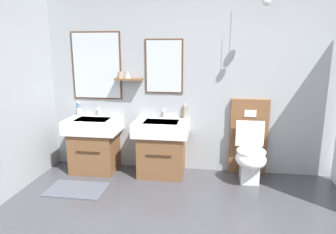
{
  "coord_description": "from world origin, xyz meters",
  "views": [
    {
      "loc": [
        -0.21,
        -1.88,
        1.64
      ],
      "look_at": [
        -0.73,
        1.75,
        0.8
      ],
      "focal_mm": 32.52,
      "sensor_mm": 36.0,
      "label": 1
    }
  ],
  "objects_px": {
    "soap_dispenser": "(185,112)",
    "toothbrush_cup": "(79,111)",
    "vanity_sink_right": "(162,146)",
    "toilet": "(249,150)",
    "vanity_sink_left": "(95,143)"
  },
  "relations": [
    {
      "from": "toothbrush_cup",
      "to": "vanity_sink_right",
      "type": "bearing_deg",
      "value": -8.81
    },
    {
      "from": "vanity_sink_left",
      "to": "toilet",
      "type": "relative_size",
      "value": 0.72
    },
    {
      "from": "vanity_sink_left",
      "to": "toilet",
      "type": "bearing_deg",
      "value": 0.64
    },
    {
      "from": "vanity_sink_left",
      "to": "toilet",
      "type": "distance_m",
      "value": 2.04
    },
    {
      "from": "toothbrush_cup",
      "to": "soap_dispenser",
      "type": "xyz_separation_m",
      "value": [
        1.47,
        0.01,
        0.03
      ]
    },
    {
      "from": "vanity_sink_right",
      "to": "toilet",
      "type": "distance_m",
      "value": 1.12
    },
    {
      "from": "toilet",
      "to": "soap_dispenser",
      "type": "xyz_separation_m",
      "value": [
        -0.84,
        0.17,
        0.43
      ]
    },
    {
      "from": "vanity_sink_left",
      "to": "toothbrush_cup",
      "type": "relative_size",
      "value": 3.5
    },
    {
      "from": "soap_dispenser",
      "to": "toothbrush_cup",
      "type": "bearing_deg",
      "value": -179.62
    },
    {
      "from": "toothbrush_cup",
      "to": "soap_dispenser",
      "type": "height_order",
      "value": "same"
    },
    {
      "from": "toilet",
      "to": "soap_dispenser",
      "type": "distance_m",
      "value": 0.96
    },
    {
      "from": "toilet",
      "to": "soap_dispenser",
      "type": "height_order",
      "value": "toilet"
    },
    {
      "from": "toilet",
      "to": "soap_dispenser",
      "type": "relative_size",
      "value": 4.88
    },
    {
      "from": "vanity_sink_right",
      "to": "soap_dispenser",
      "type": "distance_m",
      "value": 0.54
    },
    {
      "from": "toothbrush_cup",
      "to": "soap_dispenser",
      "type": "bearing_deg",
      "value": 0.38
    }
  ]
}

